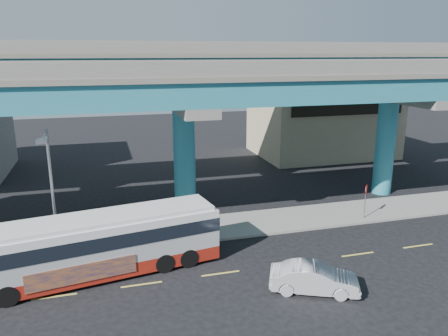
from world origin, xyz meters
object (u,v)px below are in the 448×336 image
object	(u,v)px
sedan	(314,278)
street_lamp	(50,177)
transit_bus	(99,243)
stop_sign	(366,194)
parked_car	(18,236)

from	to	relation	value
sedan	street_lamp	xyz separation A→B (m)	(-11.87, 6.64, 4.06)
sedan	street_lamp	bearing A→B (deg)	85.35
transit_bus	sedan	xyz separation A→B (m)	(9.66, -4.47, -1.04)
street_lamp	stop_sign	world-z (taller)	street_lamp
parked_car	stop_sign	bearing A→B (deg)	-111.89
sedan	parked_car	world-z (taller)	parked_car
transit_bus	stop_sign	bearing A→B (deg)	0.05
transit_bus	sedan	world-z (taller)	transit_bus
sedan	stop_sign	distance (m)	10.57
sedan	street_lamp	world-z (taller)	street_lamp
parked_car	street_lamp	world-z (taller)	street_lamp
street_lamp	stop_sign	xyz separation A→B (m)	(19.38, 0.72, -2.92)
sedan	stop_sign	bearing A→B (deg)	-21.06
transit_bus	stop_sign	xyz separation A→B (m)	(17.18, 2.88, 0.10)
parked_car	stop_sign	size ratio (longest dim) A/B	1.84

